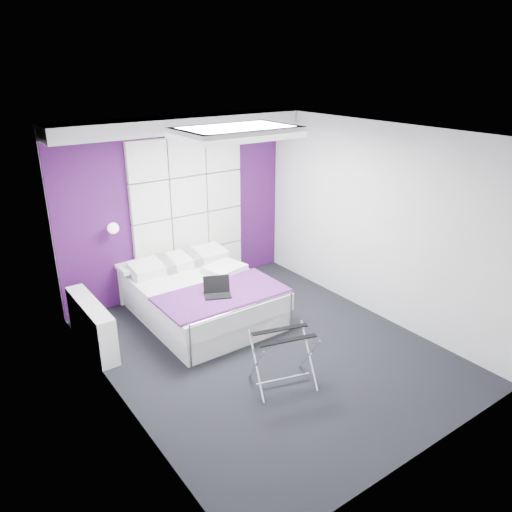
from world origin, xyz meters
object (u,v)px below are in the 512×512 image
(bed, at_px, (203,298))
(luggage_rack, at_px, (283,360))
(nightstand, at_px, (136,266))
(radiator, at_px, (92,325))
(wall_lamp, at_px, (112,227))
(laptop, at_px, (216,291))

(bed, height_order, luggage_rack, bed)
(nightstand, bearing_deg, radiator, -141.42)
(wall_lamp, height_order, luggage_rack, wall_lamp)
(nightstand, bearing_deg, bed, -56.06)
(nightstand, height_order, laptop, laptop)
(luggage_rack, xyz_separation_m, laptop, (-0.01, 1.36, 0.29))
(nightstand, bearing_deg, wall_lamp, 171.33)
(bed, bearing_deg, laptop, -99.33)
(bed, distance_m, nightstand, 1.08)
(laptop, bearing_deg, radiator, -179.42)
(wall_lamp, xyz_separation_m, laptop, (0.76, -1.37, -0.61))
(radiator, bearing_deg, luggage_rack, -54.30)
(bed, bearing_deg, radiator, 174.68)
(wall_lamp, height_order, laptop, wall_lamp)
(radiator, relative_size, bed, 0.61)
(radiator, height_order, laptop, laptop)
(nightstand, xyz_separation_m, luggage_rack, (0.51, -2.69, -0.30))
(nightstand, height_order, luggage_rack, nightstand)
(wall_lamp, distance_m, luggage_rack, 2.98)
(wall_lamp, distance_m, radiator, 1.35)
(nightstand, bearing_deg, laptop, -69.42)
(luggage_rack, bearing_deg, laptop, 106.67)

